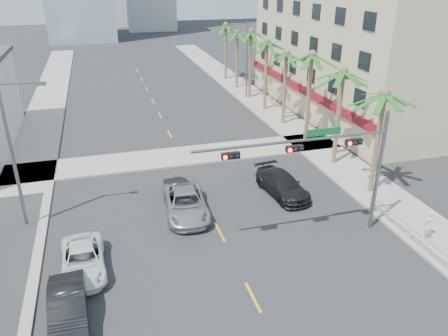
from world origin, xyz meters
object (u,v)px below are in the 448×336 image
at_px(car_lane_center, 186,203).
at_px(car_lane_right, 282,184).
at_px(car_parked_far, 83,260).
at_px(car_lane_left, 180,192).
at_px(traffic_signal_mast, 331,157).
at_px(car_parked_mid, 68,308).
at_px(pedestrian, 428,225).

height_order(car_lane_center, car_lane_right, car_lane_center).
xyz_separation_m(car_parked_far, car_lane_left, (6.30, 6.18, -0.04)).
relative_size(car_parked_far, car_lane_right, 0.92).
bearing_deg(car_parked_far, traffic_signal_mast, -3.08).
distance_m(car_lane_left, car_lane_center, 1.90).
xyz_separation_m(car_parked_mid, pedestrian, (19.69, 1.06, 0.28)).
bearing_deg(traffic_signal_mast, car_lane_right, 92.95).
xyz_separation_m(traffic_signal_mast, car_parked_far, (-13.58, 0.42, -4.40)).
xyz_separation_m(car_parked_mid, car_lane_center, (6.91, 7.89, 0.01)).
bearing_deg(car_parked_mid, car_lane_center, 45.72).
bearing_deg(car_lane_right, traffic_signal_mast, -94.20).
relative_size(car_parked_mid, pedestrian, 2.58).
relative_size(car_lane_center, pedestrian, 3.12).
distance_m(traffic_signal_mast, car_parked_mid, 15.17).
bearing_deg(pedestrian, car_parked_mid, -14.19).
bearing_deg(car_parked_mid, traffic_signal_mast, 9.55).
distance_m(car_parked_far, pedestrian, 19.26).
xyz_separation_m(traffic_signal_mast, car_lane_center, (-7.28, 4.71, -4.29)).
bearing_deg(car_lane_left, car_lane_center, -96.96).
xyz_separation_m(car_parked_far, pedestrian, (19.08, -2.53, 0.38)).
bearing_deg(car_lane_left, car_lane_right, -15.73).
height_order(car_parked_far, car_lane_left, car_parked_far).
distance_m(traffic_signal_mast, pedestrian, 7.13).
height_order(traffic_signal_mast, car_lane_right, traffic_signal_mast).
distance_m(car_parked_mid, car_parked_far, 3.65).
distance_m(car_parked_far, car_lane_center, 7.62).
relative_size(car_lane_left, car_lane_right, 0.73).
relative_size(car_parked_far, car_lane_left, 1.26).
bearing_deg(car_lane_left, car_parked_far, -142.49).
height_order(traffic_signal_mast, car_parked_mid, traffic_signal_mast).
bearing_deg(traffic_signal_mast, car_lane_left, 137.82).
bearing_deg(car_lane_left, pedestrian, -41.25).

